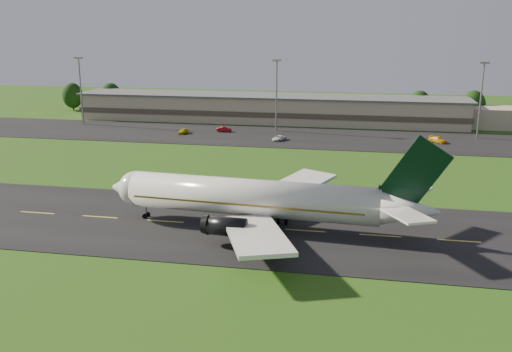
% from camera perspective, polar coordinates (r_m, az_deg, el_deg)
% --- Properties ---
extents(ground, '(360.00, 360.00, 0.00)m').
position_cam_1_polar(ground, '(90.72, -9.05, -4.55)').
color(ground, '#214812').
rests_on(ground, ground).
extents(taxiway, '(220.00, 30.00, 0.10)m').
position_cam_1_polar(taxiway, '(90.70, -9.06, -4.52)').
color(taxiway, black).
rests_on(taxiway, ground).
extents(apron, '(260.00, 30.00, 0.10)m').
position_cam_1_polar(apron, '(157.97, -0.22, 4.07)').
color(apron, black).
rests_on(apron, ground).
extents(airliner, '(51.30, 42.09, 15.57)m').
position_cam_1_polar(airliner, '(85.42, 0.14, -2.30)').
color(airliner, white).
rests_on(airliner, ground).
extents(terminal, '(145.00, 16.00, 8.40)m').
position_cam_1_polar(terminal, '(179.82, 3.29, 6.66)').
color(terminal, tan).
rests_on(terminal, ground).
extents(light_mast_west, '(2.40, 1.20, 20.35)m').
position_cam_1_polar(light_mast_west, '(182.12, -17.16, 8.91)').
color(light_mast_west, gray).
rests_on(light_mast_west, ground).
extents(light_mast_centre, '(2.40, 1.20, 20.35)m').
position_cam_1_polar(light_mast_centre, '(163.02, 2.07, 8.91)').
color(light_mast_centre, gray).
rests_on(light_mast_centre, ground).
extents(light_mast_east, '(2.40, 1.20, 20.35)m').
position_cam_1_polar(light_mast_east, '(163.88, 21.63, 7.91)').
color(light_mast_east, gray).
rests_on(light_mast_east, ground).
extents(tree_line, '(197.11, 9.83, 11.11)m').
position_cam_1_polar(tree_line, '(187.78, 12.56, 7.11)').
color(tree_line, black).
rests_on(tree_line, ground).
extents(service_vehicle_a, '(2.26, 4.35, 1.41)m').
position_cam_1_polar(service_vehicle_a, '(161.71, -7.29, 4.48)').
color(service_vehicle_a, '#C6B60B').
rests_on(service_vehicle_a, apron).
extents(service_vehicle_b, '(4.28, 1.77, 1.38)m').
position_cam_1_polar(service_vehicle_b, '(163.39, -3.21, 4.68)').
color(service_vehicle_b, maroon).
rests_on(service_vehicle_b, apron).
extents(service_vehicle_c, '(3.79, 4.99, 1.26)m').
position_cam_1_polar(service_vehicle_c, '(151.11, 2.32, 3.81)').
color(service_vehicle_c, white).
rests_on(service_vehicle_c, apron).
extents(service_vehicle_d, '(4.96, 5.22, 1.49)m').
position_cam_1_polar(service_vehicle_d, '(155.69, 17.73, 3.48)').
color(service_vehicle_d, '#E0A40D').
rests_on(service_vehicle_d, apron).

